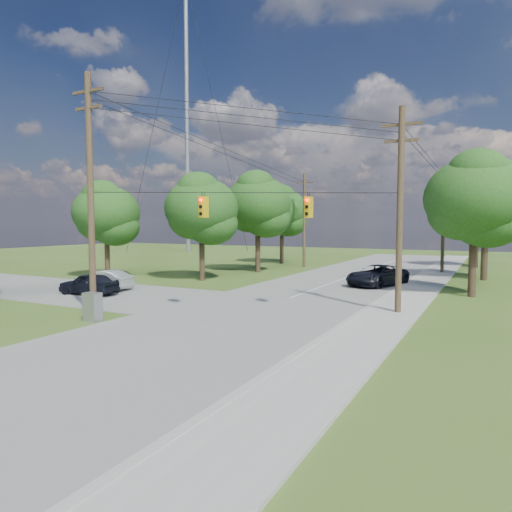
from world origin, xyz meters
The scene contains 21 objects.
ground centered at (0.00, 0.00, 0.00)m, with size 140.00×140.00×0.00m, color #3C571D.
main_road centered at (2.00, 5.00, 0.01)m, with size 10.00×100.00×0.03m, color gray.
sidewalk_east centered at (8.70, 5.00, 0.06)m, with size 2.60×100.00×0.12m, color #ACA8A0.
pole_sw centered at (-4.60, 0.40, 6.23)m, with size 2.00×0.32×12.00m.
pole_ne centered at (8.90, 8.00, 5.47)m, with size 2.00×0.32×10.50m.
pole_north_e centered at (8.90, 30.00, 5.13)m, with size 2.00×0.32×10.00m.
pole_north_w centered at (-5.00, 30.00, 5.13)m, with size 2.00×0.32×10.00m.
power_lines centered at (1.50, 11.54, 9.15)m, with size 13.93×29.62×4.93m.
traffic_signals centered at (2.55, 4.43, 5.50)m, with size 4.91×3.27×1.05m.
radio_mast centered at (-32.00, 46.00, 22.50)m, with size 0.70×0.70×45.00m, color #929597.
tree_w_near centered at (-8.00, 15.00, 5.92)m, with size 6.00×6.00×8.40m.
tree_w_mid centered at (-7.00, 23.00, 6.58)m, with size 6.40×6.40×9.22m.
tree_w_far centered at (-9.00, 33.00, 6.25)m, with size 6.00×6.00×8.73m.
tree_e_near centered at (12.00, 16.00, 6.25)m, with size 6.20×6.20×8.81m.
tree_e_mid centered at (12.50, 26.00, 6.91)m, with size 6.60×6.60×9.64m.
tree_e_far centered at (11.50, 38.00, 5.92)m, with size 5.80×5.80×8.32m.
tree_cross_n centered at (-16.00, 12.50, 5.59)m, with size 5.60×5.60×7.91m.
car_cross_dark centered at (-10.22, 5.21, 0.74)m, with size 1.68×4.16×1.42m, color black.
car_cross_silver centered at (-10.99, 7.21, 0.73)m, with size 1.48×4.24×1.40m, color silver.
car_main_north centered at (5.50, 18.34, 0.80)m, with size 2.56×5.55×1.54m, color black.
control_cabinet centered at (-3.63, -0.54, 0.69)m, with size 0.77×0.55×1.38m, color #929597.
Camera 1 is at (13.19, -15.90, 4.62)m, focal length 32.00 mm.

